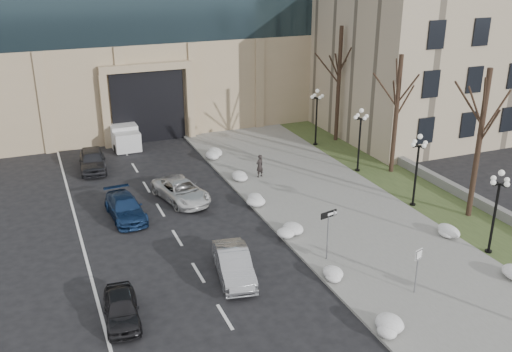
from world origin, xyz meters
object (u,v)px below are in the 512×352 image
Objects in this scene: one_way_sign at (331,219)px; lamppost_a at (497,201)px; lamppost_c at (360,131)px; car_e at (92,160)px; box_truck at (122,133)px; car_b at (234,264)px; lamppost_b at (417,160)px; car_c at (125,208)px; car_d at (181,191)px; car_a at (121,308)px; pedestrian at (260,166)px; keep_sign at (418,262)px; lamppost_d at (317,110)px.

one_way_sign is 0.59× the size of lamppost_a.
car_e is at bearing 156.43° from lamppost_c.
box_truck is at bearing 64.95° from car_e.
car_b is at bearing -87.19° from box_truck.
one_way_sign is at bearing -154.57° from lamppost_b.
car_d reaches higher than car_c.
one_way_sign is (5.06, -10.27, 1.65)m from car_d.
car_b is (5.70, 1.44, 0.11)m from car_a.
car_d is 2.96× the size of pedestrian.
box_truck reaches higher than car_d.
pedestrian is 12.05m from one_way_sign.
car_b is 13.21m from pedestrian.
lamppost_a is 1.00× the size of lamppost_c.
keep_sign is 22.10m from lamppost_d.
car_c is at bearing -174.76° from car_d.
car_e is at bearing 106.11° from one_way_sign.
car_d is 1.73× the size of one_way_sign.
car_a is at bearing -100.51° from box_truck.
lamppost_a is at bearing -90.00° from lamppost_b.
car_a is 11.06m from one_way_sign.
one_way_sign reaches higher than pedestrian.
lamppost_d is at bearing 20.88° from car_c.
one_way_sign is 4.86m from keep_sign.
one_way_sign is (-1.08, -11.92, 1.39)m from pedestrian.
one_way_sign reaches higher than car_c.
one_way_sign reaches higher than box_truck.
lamppost_a is 13.00m from lamppost_c.
keep_sign is at bearing -105.89° from lamppost_d.
lamppost_d is (13.29, 16.59, 2.35)m from car_b.
keep_sign is at bearing -164.13° from lamppost_a.
lamppost_c is (19.00, 11.53, 2.46)m from car_a.
one_way_sign is at bearing 11.36° from car_a.
car_c is (2.04, 10.25, 0.04)m from car_a.
car_d is 1.03× the size of lamppost_d.
car_c is 18.81m from lamppost_d.
pedestrian is 0.35× the size of lamppost_c.
lamppost_d is at bearing -24.83° from box_truck.
lamppost_a is 19.50m from lamppost_d.
keep_sign reaches higher than car_a.
box_truck is 2.11× the size of one_way_sign.
box_truck reaches higher than car_c.
lamppost_d is (6.04, 21.22, 1.32)m from keep_sign.
car_d is 14.94m from lamppost_d.
lamppost_d reaches higher than car_b.
car_d is (0.11, 10.00, -0.04)m from car_b.
one_way_sign reaches higher than car_b.
lamppost_a is at bearing 0.81° from car_a.
car_b is 10.00m from car_d.
box_truck reaches higher than car_a.
lamppost_b reaches higher than car_d.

